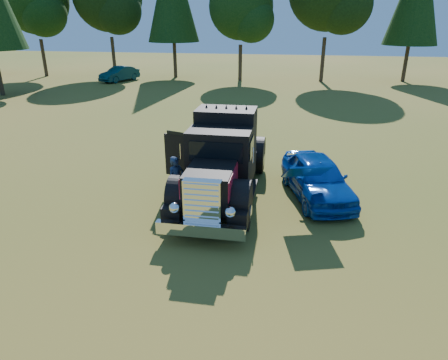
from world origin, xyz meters
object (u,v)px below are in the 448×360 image
hotrod_coupe (317,178)px  distant_teal_car (119,74)px  diamond_t_truck (222,164)px  spectator_near (177,181)px  spectator_far (183,166)px

hotrod_coupe → distant_teal_car: bearing=126.1°
diamond_t_truck → spectator_near: (-1.39, -0.80, -0.42)m
distant_teal_car → diamond_t_truck: bearing=-37.8°
spectator_far → diamond_t_truck: bearing=-82.3°
spectator_near → spectator_far: spectator_near is taller
diamond_t_truck → distant_teal_car: (-14.84, 25.51, -0.57)m
hotrod_coupe → distant_teal_car: 30.76m
hotrod_coupe → spectator_near: size_ratio=2.69×
diamond_t_truck → spectator_far: diamond_t_truck is taller
hotrod_coupe → diamond_t_truck: bearing=-168.8°
diamond_t_truck → hotrod_coupe: diamond_t_truck is taller
hotrod_coupe → spectator_near: 4.88m
hotrod_coupe → spectator_far: bearing=178.6°
diamond_t_truck → spectator_near: size_ratio=4.15×
hotrod_coupe → spectator_near: (-4.66, -1.44, 0.12)m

